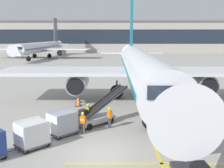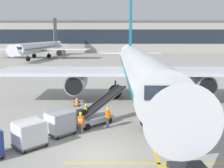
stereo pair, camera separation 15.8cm
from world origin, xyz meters
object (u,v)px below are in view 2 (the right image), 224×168
at_px(baggage_cart_second, 30,133).
at_px(safety_cone_wingtip, 78,103).
at_px(safety_cone_engine_keepout, 78,100).
at_px(ground_crew_marshaller, 109,116).
at_px(parked_airplane, 140,68).
at_px(ground_crew_by_loader, 82,121).
at_px(distant_airplane, 42,48).
at_px(belt_loader, 96,114).
at_px(ground_crew_by_carts, 88,113).
at_px(baggage_cart_lead, 61,122).

height_order(baggage_cart_second, safety_cone_wingtip, baggage_cart_second).
xyz_separation_m(safety_cone_engine_keepout, safety_cone_wingtip, (0.20, -1.49, 0.02)).
relative_size(baggage_cart_second, ground_crew_marshaller, 1.46).
xyz_separation_m(parked_airplane, ground_crew_marshaller, (-3.43, -9.85, -2.81)).
distance_m(ground_crew_by_loader, safety_cone_wingtip, 8.57).
height_order(parked_airplane, baggage_cart_second, parked_airplane).
bearing_deg(parked_airplane, ground_crew_marshaller, -109.19).
bearing_deg(distant_airplane, ground_crew_marshaller, -71.34).
xyz_separation_m(belt_loader, safety_cone_wingtip, (-2.30, 6.05, -0.52)).
distance_m(parked_airplane, ground_crew_by_loader, 12.83).
relative_size(parked_airplane, distant_airplane, 1.01).
xyz_separation_m(baggage_cart_second, ground_crew_by_loader, (3.20, 2.51, -0.00)).
relative_size(belt_loader, ground_crew_by_carts, 2.70).
height_order(ground_crew_marshaller, safety_cone_wingtip, ground_crew_marshaller).
distance_m(ground_crew_by_loader, ground_crew_by_carts, 2.40).
distance_m(belt_loader, baggage_cart_lead, 3.55).
relative_size(baggage_cart_second, safety_cone_wingtip, 3.55).
xyz_separation_m(parked_airplane, ground_crew_by_loader, (-5.47, -11.26, -2.81)).
bearing_deg(parked_airplane, ground_crew_by_loader, -115.93).
distance_m(belt_loader, ground_crew_marshaller, 1.49).
xyz_separation_m(belt_loader, ground_crew_marshaller, (1.11, -0.98, 0.13)).
distance_m(belt_loader, safety_cone_engine_keepout, 7.96).
xyz_separation_m(baggage_cart_lead, distant_airplane, (-19.50, 70.00, 2.48)).
bearing_deg(belt_loader, safety_cone_wingtip, 110.82).
xyz_separation_m(ground_crew_by_carts, safety_cone_engine_keepout, (-1.78, 7.54, -0.67)).
bearing_deg(ground_crew_by_carts, parked_airplane, 59.31).
height_order(belt_loader, ground_crew_marshaller, belt_loader).
xyz_separation_m(ground_crew_by_loader, distant_airplane, (-21.08, 69.87, 2.48)).
height_order(baggage_cart_second, ground_crew_by_carts, baggage_cart_second).
xyz_separation_m(baggage_cart_lead, safety_cone_wingtip, (0.21, 8.57, -0.65)).
bearing_deg(ground_crew_by_loader, belt_loader, 68.67).
relative_size(belt_loader, distant_airplane, 0.11).
bearing_deg(ground_crew_by_loader, safety_cone_wingtip, 99.23).
bearing_deg(baggage_cart_second, safety_cone_wingtip, 80.50).
bearing_deg(ground_crew_by_carts, distant_airplane, 107.51).
bearing_deg(safety_cone_engine_keepout, belt_loader, -71.68).
relative_size(baggage_cart_lead, safety_cone_wingtip, 3.55).
height_order(parked_airplane, safety_cone_wingtip, parked_airplane).
bearing_deg(distant_airplane, baggage_cart_second, -76.13).
bearing_deg(baggage_cart_second, belt_loader, 49.83).
height_order(ground_crew_by_loader, ground_crew_by_carts, same).
distance_m(ground_crew_marshaller, safety_cone_engine_keepout, 9.28).
distance_m(belt_loader, safety_cone_wingtip, 6.50).
bearing_deg(parked_airplane, safety_cone_engine_keepout, -169.32).
xyz_separation_m(ground_crew_by_loader, ground_crew_marshaller, (2.04, 1.40, 0.00)).
relative_size(baggage_cart_lead, baggage_cart_second, 1.00).
bearing_deg(ground_crew_by_carts, safety_cone_engine_keepout, 103.28).
height_order(parked_airplane, ground_crew_marshaller, parked_airplane).
height_order(baggage_cart_second, safety_cone_engine_keepout, baggage_cart_second).
distance_m(parked_airplane, safety_cone_engine_keepout, 7.97).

